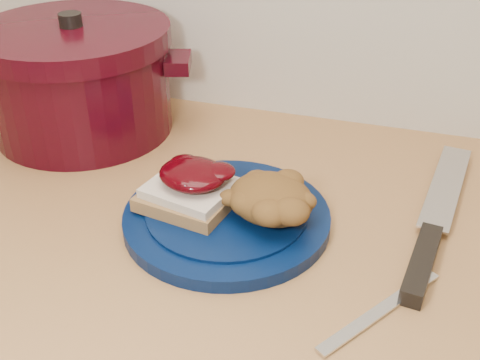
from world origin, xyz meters
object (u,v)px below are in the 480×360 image
(pepper_grinder, at_px, (60,78))
(plate, at_px, (227,218))
(chef_knife, at_px, (429,239))
(butter_knife, at_px, (381,310))
(dutch_oven, at_px, (79,79))

(pepper_grinder, bearing_deg, plate, -29.48)
(chef_knife, bearing_deg, pepper_grinder, 81.73)
(chef_knife, height_order, butter_knife, chef_knife)
(plate, bearing_deg, dutch_oven, 148.74)
(butter_knife, bearing_deg, pepper_grinder, 95.18)
(plate, relative_size, chef_knife, 0.72)
(plate, distance_m, pepper_grinder, 0.37)
(chef_knife, distance_m, pepper_grinder, 0.57)
(butter_knife, xyz_separation_m, dutch_oven, (-0.47, 0.26, 0.08))
(dutch_oven, height_order, pepper_grinder, dutch_oven)
(plate, bearing_deg, chef_knife, 6.30)
(pepper_grinder, bearing_deg, dutch_oven, -14.81)
(butter_knife, bearing_deg, plate, 96.86)
(plate, height_order, chef_knife, chef_knife)
(dutch_oven, bearing_deg, butter_knife, -29.53)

